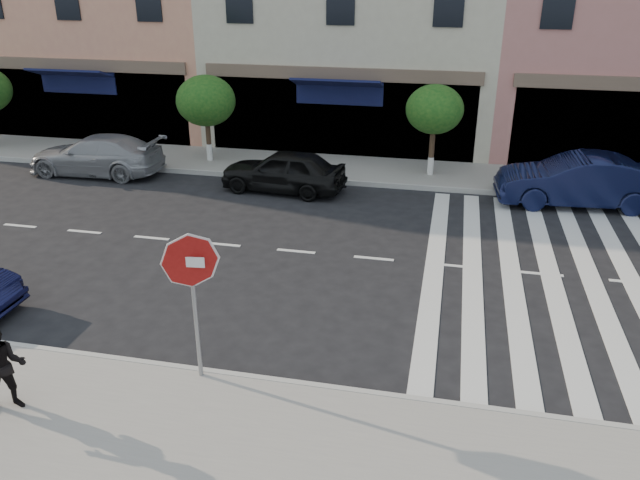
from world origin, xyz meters
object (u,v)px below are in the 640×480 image
Objects in this scene: car_far_left at (96,155)px; car_far_right at (578,181)px; stop_sign at (192,276)px; car_far_mid at (283,171)px; walker at (2,369)px.

car_far_right reaches higher than car_far_left.
stop_sign reaches higher than car_far_left.
car_far_mid is (-1.29, 10.14, -1.41)m from stop_sign.
car_far_mid is 9.04m from car_far_right.
car_far_mid is at bearing -90.41° from car_far_right.
car_far_right is at bearing 16.79° from walker.
car_far_left is 15.85m from car_far_right.
walker reaches higher than car_far_right.
stop_sign is 13.36m from car_far_left.
car_far_mid is 0.84× the size of car_far_right.
car_far_left is (-5.48, 11.99, -0.23)m from walker.
walker is 11.70m from car_far_mid.
car_far_left is at bearing -93.45° from car_far_right.
walker is at bearing 24.00° from car_far_left.
walker reaches higher than car_far_mid.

